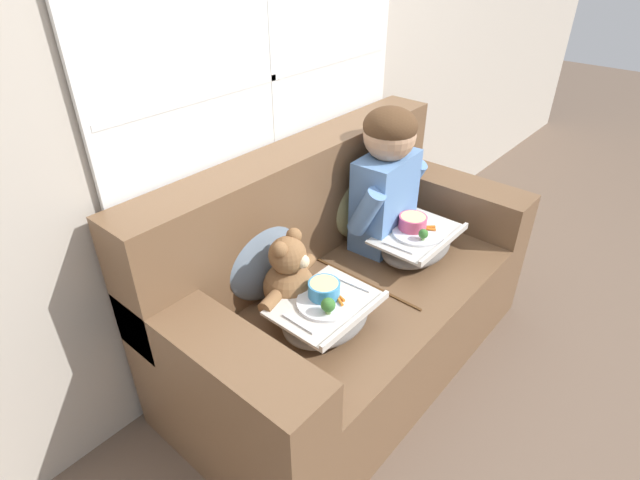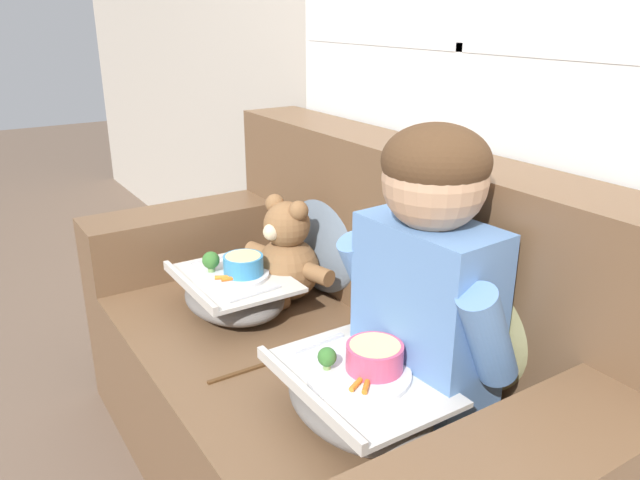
# 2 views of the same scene
# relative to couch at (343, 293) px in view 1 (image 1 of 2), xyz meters

# --- Properties ---
(ground_plane) EXTENTS (14.00, 14.00, 0.00)m
(ground_plane) POSITION_rel_couch_xyz_m (0.00, -0.06, -0.37)
(ground_plane) COLOR brown
(wall_back_with_window) EXTENTS (8.00, 0.08, 2.60)m
(wall_back_with_window) POSITION_rel_couch_xyz_m (0.00, 0.44, 0.93)
(wall_back_with_window) COLOR #BCB2A3
(wall_back_with_window) RESTS_ON ground_plane
(couch) EXTENTS (1.73, 0.88, 1.00)m
(couch) POSITION_rel_couch_xyz_m (0.00, 0.00, 0.00)
(couch) COLOR brown
(couch) RESTS_ON ground_plane
(throw_pillow_behind_child) EXTENTS (0.42, 0.20, 0.43)m
(throw_pillow_behind_child) POSITION_rel_couch_xyz_m (0.32, 0.18, 0.31)
(throw_pillow_behind_child) COLOR #898456
(throw_pillow_behind_child) RESTS_ON couch
(throw_pillow_behind_teddy) EXTENTS (0.40, 0.19, 0.42)m
(throw_pillow_behind_teddy) POSITION_rel_couch_xyz_m (-0.32, 0.18, 0.31)
(throw_pillow_behind_teddy) COLOR slate
(throw_pillow_behind_teddy) RESTS_ON couch
(child_figure) EXTENTS (0.48, 0.24, 0.66)m
(child_figure) POSITION_rel_couch_xyz_m (0.32, 0.02, 0.47)
(child_figure) COLOR #5B84BC
(child_figure) RESTS_ON couch
(teddy_bear) EXTENTS (0.36, 0.26, 0.34)m
(teddy_bear) POSITION_rel_couch_xyz_m (-0.32, 0.02, 0.26)
(teddy_bear) COLOR brown
(teddy_bear) RESTS_ON couch
(lap_tray_child) EXTENTS (0.42, 0.29, 0.19)m
(lap_tray_child) POSITION_rel_couch_xyz_m (0.32, -0.16, 0.18)
(lap_tray_child) COLOR slate
(lap_tray_child) RESTS_ON child_figure
(lap_tray_teddy) EXTENTS (0.39, 0.30, 0.19)m
(lap_tray_teddy) POSITION_rel_couch_xyz_m (-0.32, -0.17, 0.18)
(lap_tray_teddy) COLOR slate
(lap_tray_teddy) RESTS_ON teddy_bear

